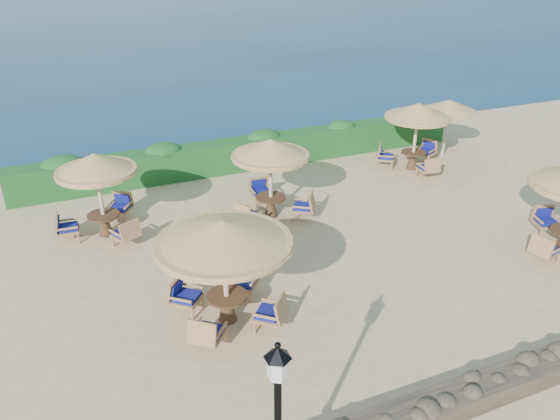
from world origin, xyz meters
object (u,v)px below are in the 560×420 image
at_px(cafe_set_0, 224,251).
at_px(cafe_set_4, 417,124).
at_px(cafe_set_3, 271,164).
at_px(cafe_set_2, 98,181).
at_px(extra_parasol, 449,106).

distance_m(cafe_set_0, cafe_set_4, 11.66).
bearing_deg(cafe_set_3, cafe_set_2, 170.99).
relative_size(cafe_set_0, cafe_set_3, 1.14).
bearing_deg(cafe_set_3, cafe_set_4, 13.96).
height_order(cafe_set_0, cafe_set_2, same).
relative_size(cafe_set_0, cafe_set_4, 1.14).
relative_size(cafe_set_0, cafe_set_2, 1.14).
bearing_deg(cafe_set_3, extra_parasol, 15.06).
distance_m(cafe_set_0, cafe_set_3, 5.57).
height_order(extra_parasol, cafe_set_4, cafe_set_4).
height_order(extra_parasol, cafe_set_2, cafe_set_2).
distance_m(cafe_set_2, cafe_set_3, 5.21).
bearing_deg(extra_parasol, cafe_set_3, -164.94).
relative_size(extra_parasol, cafe_set_4, 0.87).
bearing_deg(cafe_set_4, cafe_set_0, -146.99).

